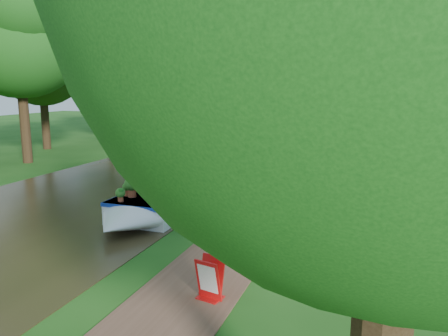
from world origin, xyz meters
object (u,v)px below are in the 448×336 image
pedestrian_pink (323,137)px  plant_boat (197,173)px  sandwich_board (210,280)px  second_boat (276,139)px

pedestrian_pink → plant_boat: bearing=-86.7°
plant_boat → pedestrian_pink: (3.25, 16.01, -0.08)m
sandwich_board → plant_boat: bearing=127.1°
pedestrian_pink → second_boat: bearing=-155.5°
second_boat → sandwich_board: second_boat is taller
plant_boat → sandwich_board: plant_boat is taller
plant_boat → pedestrian_pink: bearing=78.5°
second_boat → plant_boat: bearing=-100.5°
plant_boat → second_boat: plant_boat is taller
sandwich_board → pedestrian_pink: 24.60m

